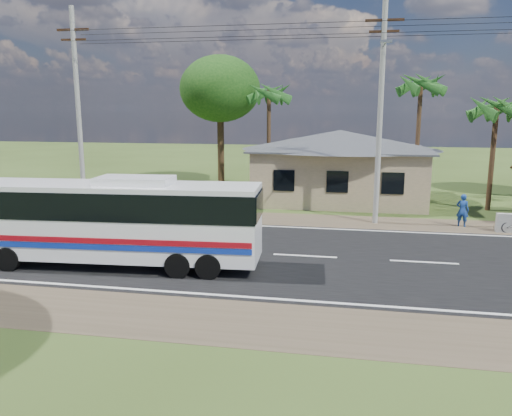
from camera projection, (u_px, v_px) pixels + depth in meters
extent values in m
plane|color=#2F4318|center=(305.00, 256.00, 19.63)|extent=(120.00, 120.00, 0.00)
cube|color=black|center=(305.00, 256.00, 19.63)|extent=(120.00, 10.00, 0.02)
cube|color=brown|center=(316.00, 220.00, 25.90)|extent=(120.00, 3.00, 0.01)
cube|color=brown|center=(284.00, 326.00, 13.36)|extent=(120.00, 3.00, 0.01)
cube|color=silver|center=(313.00, 228.00, 24.16)|extent=(120.00, 0.15, 0.01)
cube|color=silver|center=(292.00, 300.00, 15.09)|extent=(120.00, 0.15, 0.01)
cube|color=silver|center=(305.00, 256.00, 19.63)|extent=(120.00, 0.15, 0.01)
cube|color=tan|center=(339.00, 174.00, 31.68)|extent=(10.00, 8.00, 3.20)
cube|color=#4C4F54|center=(340.00, 148.00, 31.35)|extent=(10.60, 8.60, 0.10)
pyramid|color=#4C4F54|center=(340.00, 130.00, 31.13)|extent=(12.40, 10.00, 1.20)
cube|color=black|center=(284.00, 180.00, 28.31)|extent=(1.20, 0.08, 1.20)
cube|color=black|center=(337.00, 182.00, 27.78)|extent=(1.20, 0.08, 1.20)
cube|color=black|center=(393.00, 183.00, 27.25)|extent=(1.20, 0.08, 1.20)
cylinder|color=#9E9E99|center=(78.00, 113.00, 27.13)|extent=(0.26, 0.26, 11.00)
cube|color=#392114|center=(73.00, 30.00, 26.29)|extent=(1.80, 0.12, 0.12)
cube|color=#392114|center=(73.00, 40.00, 26.39)|extent=(1.40, 0.10, 0.10)
cylinder|color=#9E9E99|center=(380.00, 113.00, 24.29)|extent=(0.26, 0.26, 11.00)
cube|color=#392114|center=(385.00, 20.00, 23.44)|extent=(1.80, 0.12, 0.12)
cube|color=#392114|center=(384.00, 31.00, 23.54)|extent=(1.40, 0.10, 0.10)
cylinder|color=gray|center=(385.00, 44.00, 22.71)|extent=(0.08, 2.00, 0.08)
cube|color=gray|center=(386.00, 41.00, 21.75)|extent=(0.50, 0.18, 0.12)
cylinder|color=black|center=(220.00, 29.00, 24.90)|extent=(16.00, 0.02, 0.02)
cylinder|color=#47301E|center=(492.00, 158.00, 27.96)|extent=(0.28, 0.28, 6.00)
cylinder|color=#47301E|center=(418.00, 139.00, 32.77)|extent=(0.28, 0.28, 7.50)
cylinder|color=#47301E|center=(269.00, 141.00, 35.08)|extent=(0.28, 0.28, 7.00)
cylinder|color=#47301E|center=(221.00, 145.00, 37.83)|extent=(0.50, 0.50, 5.95)
ellipsoid|color=#13390F|center=(220.00, 89.00, 37.01)|extent=(6.00, 6.00, 4.92)
cube|color=white|center=(113.00, 220.00, 18.13)|extent=(10.78, 2.88, 2.67)
cube|color=black|center=(112.00, 202.00, 18.00)|extent=(10.83, 2.93, 0.98)
cube|color=maroon|center=(101.00, 241.00, 17.13)|extent=(10.47, 0.68, 0.20)
cube|color=#0E299A|center=(101.00, 247.00, 17.18)|extent=(10.47, 0.68, 0.20)
cube|color=white|center=(135.00, 181.00, 17.74)|extent=(2.75, 1.58, 0.27)
cylinder|color=black|center=(8.00, 259.00, 17.81)|extent=(0.91, 0.37, 0.89)
cylinder|color=black|center=(40.00, 244.00, 19.80)|extent=(0.91, 0.37, 0.89)
cylinder|color=black|center=(178.00, 265.00, 17.08)|extent=(0.91, 0.37, 0.89)
cylinder|color=black|center=(192.00, 249.00, 19.07)|extent=(0.91, 0.37, 0.89)
cylinder|color=black|center=(208.00, 266.00, 16.95)|extent=(0.91, 0.37, 0.89)
cylinder|color=black|center=(220.00, 250.00, 18.94)|extent=(0.91, 0.37, 0.89)
imported|color=navy|center=(462.00, 210.00, 24.45)|extent=(0.70, 0.59, 1.63)
imported|color=#333335|center=(37.00, 210.00, 25.48)|extent=(2.85, 4.03, 1.27)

